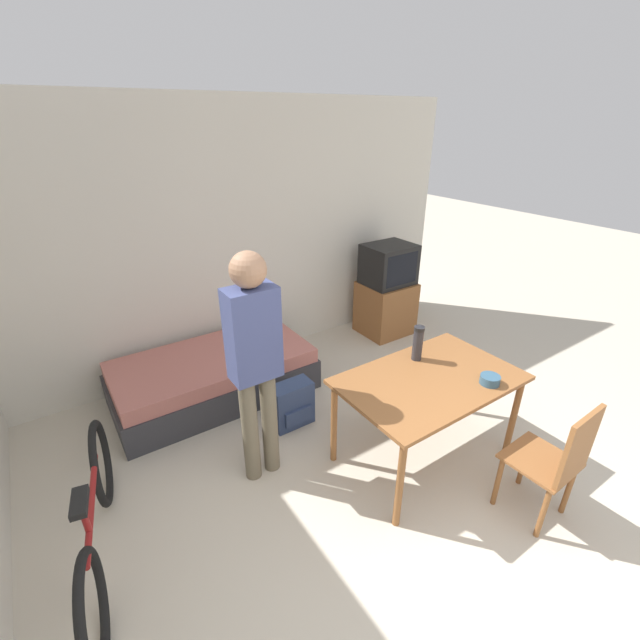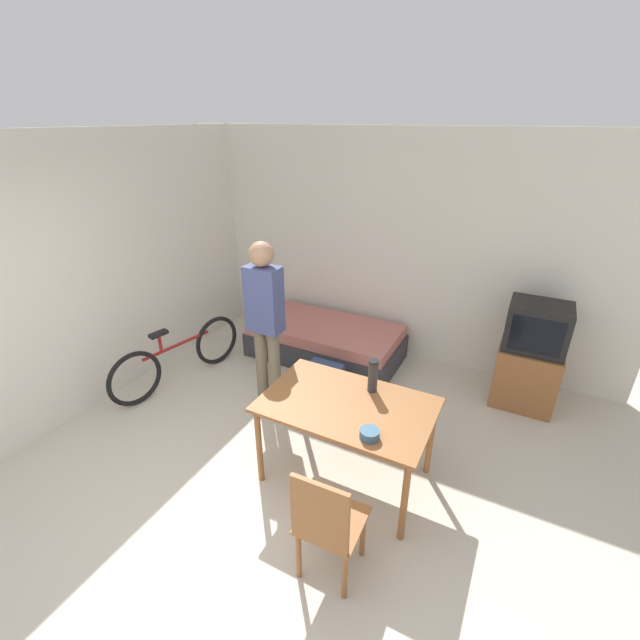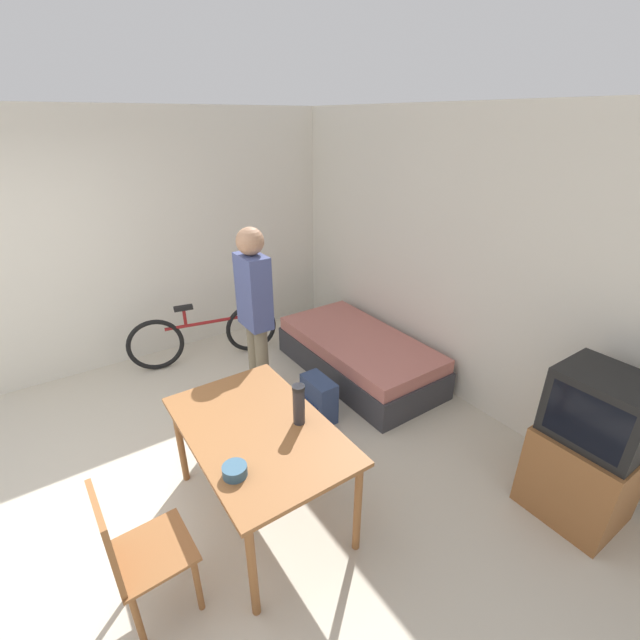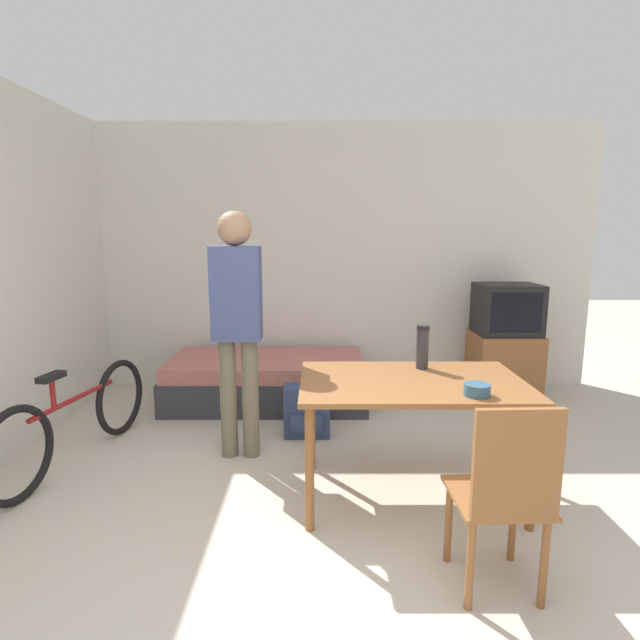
% 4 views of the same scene
% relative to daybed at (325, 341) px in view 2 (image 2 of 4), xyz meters
% --- Properties ---
extents(ground_plane, '(20.00, 20.00, 0.00)m').
position_rel_daybed_xyz_m(ground_plane, '(0.55, -2.83, -0.22)').
color(ground_plane, beige).
extents(wall_back, '(5.55, 0.06, 2.70)m').
position_rel_daybed_xyz_m(wall_back, '(0.55, 0.58, 1.13)').
color(wall_back, silver).
rests_on(wall_back, ground_plane).
extents(wall_left, '(0.06, 4.38, 2.70)m').
position_rel_daybed_xyz_m(wall_left, '(-1.76, -1.14, 1.13)').
color(wall_left, silver).
rests_on(wall_left, ground_plane).
extents(daybed, '(1.87, 0.94, 0.44)m').
position_rel_daybed_xyz_m(daybed, '(0.00, 0.00, 0.00)').
color(daybed, '#333338').
rests_on(daybed, ground_plane).
extents(tv, '(0.60, 0.54, 1.13)m').
position_rel_daybed_xyz_m(tv, '(2.30, 0.11, 0.32)').
color(tv, brown).
rests_on(tv, ground_plane).
extents(dining_table, '(1.34, 0.85, 0.75)m').
position_rel_daybed_xyz_m(dining_table, '(1.06, -1.73, 0.45)').
color(dining_table, brown).
rests_on(dining_table, ground_plane).
extents(wooden_chair, '(0.42, 0.42, 0.93)m').
position_rel_daybed_xyz_m(wooden_chair, '(1.32, -2.61, 0.30)').
color(wooden_chair, brown).
rests_on(wooden_chair, ground_plane).
extents(bicycle, '(0.38, 1.67, 0.71)m').
position_rel_daybed_xyz_m(bicycle, '(-1.22, -1.28, 0.10)').
color(bicycle, black).
rests_on(bicycle, ground_plane).
extents(person_standing, '(0.34, 0.24, 1.77)m').
position_rel_daybed_xyz_m(person_standing, '(-0.08, -1.16, 0.82)').
color(person_standing, '#6B604C').
rests_on(person_standing, ground_plane).
extents(thermos_flask, '(0.08, 0.08, 0.29)m').
position_rel_daybed_xyz_m(thermos_flask, '(1.17, -1.48, 0.69)').
color(thermos_flask, '#2D2D33').
rests_on(thermos_flask, dining_table).
extents(mate_bowl, '(0.14, 0.14, 0.07)m').
position_rel_daybed_xyz_m(mate_bowl, '(1.36, -2.02, 0.57)').
color(mate_bowl, '#335670').
rests_on(mate_bowl, dining_table).
extents(backpack, '(0.36, 0.22, 0.41)m').
position_rel_daybed_xyz_m(backpack, '(0.40, -0.80, -0.01)').
color(backpack, navy).
rests_on(backpack, ground_plane).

